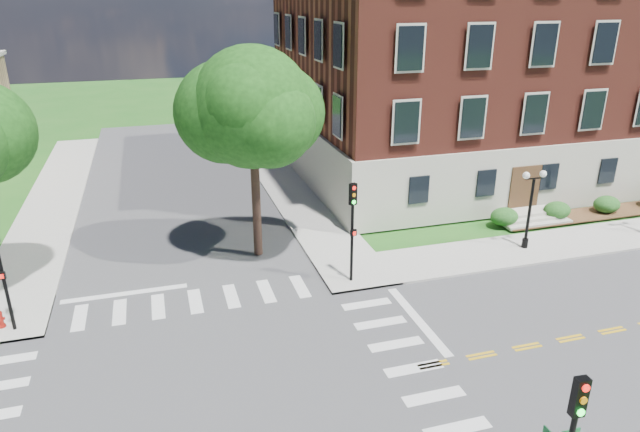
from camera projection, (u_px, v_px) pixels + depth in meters
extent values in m
plane|color=#1D5919|center=(215.00, 407.00, 18.85)|extent=(160.00, 160.00, 0.00)
cube|color=#3D3D3F|center=(215.00, 407.00, 18.85)|extent=(90.00, 12.00, 0.01)
cube|color=#3D3D3F|center=(215.00, 407.00, 18.85)|extent=(12.00, 90.00, 0.01)
cube|color=#9E9B93|center=(612.00, 237.00, 31.84)|extent=(34.00, 3.50, 0.12)
cube|color=#9E9B93|center=(284.00, 180.00, 41.40)|extent=(3.50, 34.00, 0.12)
cube|color=#9E9B93|center=(54.00, 201.00, 37.29)|extent=(3.50, 34.00, 0.12)
cube|color=silver|center=(418.00, 320.00, 23.86)|extent=(0.40, 5.50, 0.00)
cube|color=#B3AE9E|center=(491.00, 139.00, 44.02)|extent=(30.00, 20.00, 4.20)
cube|color=maroon|center=(504.00, 30.00, 41.09)|extent=(29.55, 19.70, 11.80)
cube|color=#472D19|center=(525.00, 189.00, 34.15)|extent=(2.00, 0.10, 2.80)
cylinder|color=black|center=(257.00, 211.00, 28.79)|extent=(0.44, 0.44, 4.69)
sphere|color=#133A10|center=(252.00, 107.00, 26.86)|extent=(5.82, 5.82, 5.82)
cube|color=black|center=(579.00, 397.00, 12.65)|extent=(0.33, 0.24, 1.00)
cylinder|color=red|center=(586.00, 388.00, 12.41)|extent=(0.18, 0.06, 0.18)
cylinder|color=orange|center=(583.00, 401.00, 12.53)|extent=(0.18, 0.06, 0.18)
cylinder|color=#19E533|center=(581.00, 413.00, 12.65)|extent=(0.18, 0.06, 0.18)
cylinder|color=black|center=(352.00, 243.00, 26.22)|extent=(0.14, 0.14, 3.80)
cube|color=black|center=(353.00, 194.00, 25.34)|extent=(0.38, 0.32, 1.00)
cylinder|color=red|center=(354.00, 188.00, 25.10)|extent=(0.19, 0.11, 0.18)
cylinder|color=orange|center=(354.00, 195.00, 25.22)|extent=(0.19, 0.11, 0.18)
cylinder|color=#19E533|center=(354.00, 202.00, 25.34)|extent=(0.19, 0.11, 0.18)
cube|color=black|center=(353.00, 233.00, 25.83)|extent=(0.32, 0.22, 0.30)
cylinder|color=black|center=(5.00, 287.00, 22.31)|extent=(0.14, 0.14, 3.80)
cube|color=black|center=(1.00, 276.00, 21.93)|extent=(0.31, 0.14, 0.30)
cylinder|color=black|center=(525.00, 243.00, 30.28)|extent=(0.32, 0.32, 0.50)
cylinder|color=black|center=(529.00, 214.00, 29.67)|extent=(0.16, 0.16, 3.80)
cube|color=black|center=(534.00, 178.00, 28.96)|extent=(1.00, 0.06, 0.06)
sphere|color=white|center=(526.00, 175.00, 28.75)|extent=(0.36, 0.36, 0.36)
sphere|color=white|center=(543.00, 174.00, 29.02)|extent=(0.36, 0.36, 0.36)
cylinder|color=#A4150C|center=(2.00, 326.00, 23.13)|extent=(0.32, 0.32, 0.10)
cylinder|color=#A4150C|center=(0.00, 321.00, 23.03)|extent=(0.22, 0.22, 0.60)
cylinder|color=#A4150C|center=(0.00, 319.00, 23.00)|extent=(0.35, 0.12, 0.12)
cylinder|color=#A4150C|center=(0.00, 319.00, 23.00)|extent=(0.12, 0.35, 0.12)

